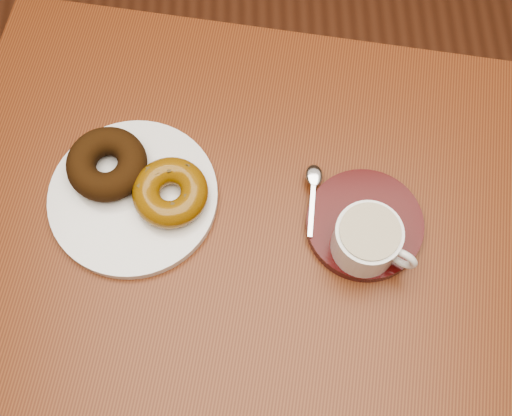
{
  "coord_description": "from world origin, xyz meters",
  "views": [
    {
      "loc": [
        -0.26,
        -0.64,
        1.63
      ],
      "look_at": [
        -0.25,
        -0.31,
        0.82
      ],
      "focal_mm": 45.0,
      "sensor_mm": 36.0,
      "label": 1
    }
  ],
  "objects_px": {
    "saucer": "(364,224)",
    "coffee_cup": "(368,240)",
    "cafe_table": "(243,244)",
    "donut_plate": "(133,197)"
  },
  "relations": [
    {
      "from": "coffee_cup",
      "to": "cafe_table",
      "type": "bearing_deg",
      "value": -167.64
    },
    {
      "from": "saucer",
      "to": "coffee_cup",
      "type": "height_order",
      "value": "coffee_cup"
    },
    {
      "from": "saucer",
      "to": "coffee_cup",
      "type": "relative_size",
      "value": 1.5
    },
    {
      "from": "cafe_table",
      "to": "donut_plate",
      "type": "bearing_deg",
      "value": -179.1
    },
    {
      "from": "cafe_table",
      "to": "coffee_cup",
      "type": "relative_size",
      "value": 8.87
    },
    {
      "from": "cafe_table",
      "to": "coffee_cup",
      "type": "distance_m",
      "value": 0.25
    },
    {
      "from": "saucer",
      "to": "coffee_cup",
      "type": "xyz_separation_m",
      "value": [
        -0.0,
        -0.04,
        0.04
      ]
    },
    {
      "from": "cafe_table",
      "to": "coffee_cup",
      "type": "bearing_deg",
      "value": -9.29
    },
    {
      "from": "donut_plate",
      "to": "saucer",
      "type": "relative_size",
      "value": 1.47
    },
    {
      "from": "donut_plate",
      "to": "saucer",
      "type": "distance_m",
      "value": 0.32
    }
  ]
}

